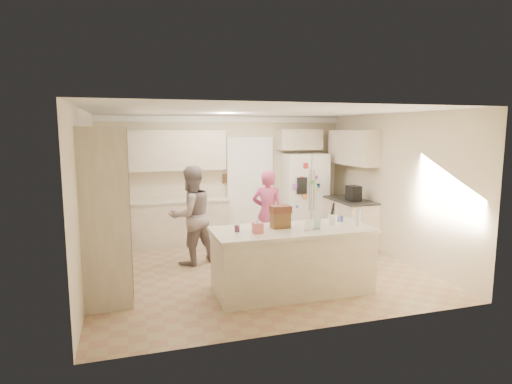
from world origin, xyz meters
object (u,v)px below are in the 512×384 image
object	(u,v)px
refrigerator	(305,195)
dollhouse_body	(280,220)
coffee_maker	(354,193)
island_base	(292,262)
tissue_box	(258,228)
teen_boy	(191,215)
teen_girl	(268,213)
utensil_crock	(333,220)

from	to	relation	value
refrigerator	dollhouse_body	xyz separation A→B (m)	(-1.66, -2.97, 0.14)
refrigerator	dollhouse_body	world-z (taller)	refrigerator
coffee_maker	dollhouse_body	xyz separation A→B (m)	(-2.20, -1.80, -0.03)
refrigerator	island_base	world-z (taller)	refrigerator
tissue_box	dollhouse_body	distance (m)	0.45
coffee_maker	tissue_box	bearing A→B (deg)	-142.43
tissue_box	dollhouse_body	size ratio (longest dim) A/B	0.54
dollhouse_body	refrigerator	bearing A→B (deg)	60.76
coffee_maker	island_base	world-z (taller)	coffee_maker
refrigerator	teen_boy	size ratio (longest dim) A/B	1.06
refrigerator	tissue_box	world-z (taller)	refrigerator
coffee_maker	dollhouse_body	world-z (taller)	coffee_maker
coffee_maker	teen_girl	xyz separation A→B (m)	(-1.83, -0.15, -0.27)
utensil_crock	tissue_box	world-z (taller)	utensil_crock
refrigerator	tissue_box	distance (m)	3.79
refrigerator	teen_boy	world-z (taller)	refrigerator
tissue_box	island_base	bearing A→B (deg)	10.30
tissue_box	teen_girl	xyz separation A→B (m)	(0.77, 1.85, -0.19)
utensil_crock	teen_boy	bearing A→B (deg)	137.51
island_base	utensil_crock	bearing A→B (deg)	4.40
tissue_box	dollhouse_body	xyz separation A→B (m)	(0.40, 0.20, 0.04)
tissue_box	teen_boy	distance (m)	1.94
dollhouse_body	teen_girl	world-z (taller)	teen_girl
utensil_crock	tissue_box	size ratio (longest dim) A/B	1.07
coffee_maker	island_base	xyz separation A→B (m)	(-2.05, -1.90, -0.63)
utensil_crock	teen_girl	xyz separation A→B (m)	(-0.43, 1.70, -0.20)
dollhouse_body	teen_boy	size ratio (longest dim) A/B	0.15
coffee_maker	utensil_crock	distance (m)	2.32
coffee_maker	tissue_box	distance (m)	3.28
refrigerator	coffee_maker	world-z (taller)	refrigerator
island_base	teen_boy	world-z (taller)	teen_boy
tissue_box	refrigerator	bearing A→B (deg)	56.96
utensil_crock	tissue_box	bearing A→B (deg)	-172.87
coffee_maker	teen_boy	size ratio (longest dim) A/B	0.18
coffee_maker	utensil_crock	bearing A→B (deg)	-127.12
teen_boy	tissue_box	bearing A→B (deg)	86.25
coffee_maker	dollhouse_body	distance (m)	2.84
dollhouse_body	teen_girl	size ratio (longest dim) A/B	0.16
dollhouse_body	teen_girl	bearing A→B (deg)	77.44
teen_girl	dollhouse_body	bearing A→B (deg)	109.52
teen_boy	utensil_crock	bearing A→B (deg)	114.65
refrigerator	coffee_maker	bearing A→B (deg)	-60.33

